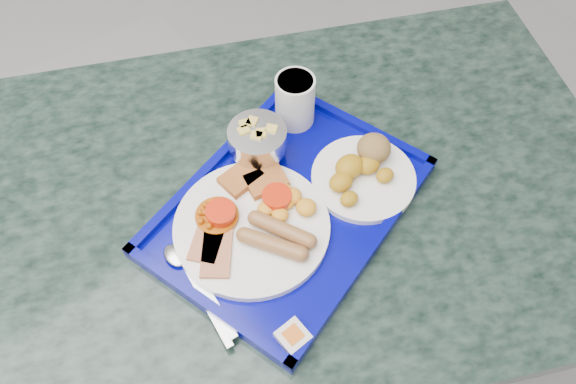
# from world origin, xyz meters

# --- Properties ---
(table) EXTENTS (1.35, 1.16, 0.71)m
(table) POSITION_xyz_m (0.96, -0.08, 0.53)
(table) COLOR slate
(table) RESTS_ON floor
(tray) EXTENTS (0.51, 0.44, 0.03)m
(tray) POSITION_xyz_m (0.92, -0.10, 0.72)
(tray) COLOR #020483
(tray) RESTS_ON table
(main_plate) EXTENTS (0.25, 0.25, 0.04)m
(main_plate) POSITION_xyz_m (0.86, -0.10, 0.74)
(main_plate) COLOR white
(main_plate) RESTS_ON tray
(bread_plate) EXTENTS (0.18, 0.18, 0.06)m
(bread_plate) POSITION_xyz_m (1.06, -0.13, 0.74)
(bread_plate) COLOR white
(bread_plate) RESTS_ON tray
(fruit_bowl) EXTENTS (0.10, 0.10, 0.07)m
(fruit_bowl) POSITION_xyz_m (0.95, 0.01, 0.77)
(fruit_bowl) COLOR silver
(fruit_bowl) RESTS_ON tray
(juice_cup) EXTENTS (0.07, 0.07, 0.10)m
(juice_cup) POSITION_xyz_m (1.05, 0.04, 0.78)
(juice_cup) COLOR silver
(juice_cup) RESTS_ON tray
(spoon) EXTENTS (0.04, 0.19, 0.01)m
(spoon) POSITION_xyz_m (0.73, -0.10, 0.73)
(spoon) COLOR silver
(spoon) RESTS_ON tray
(knife) EXTENTS (0.03, 0.16, 0.00)m
(knife) POSITION_xyz_m (0.73, -0.17, 0.73)
(knife) COLOR silver
(knife) RESTS_ON tray
(jam_packet) EXTENTS (0.04, 0.04, 0.02)m
(jam_packet) POSITION_xyz_m (0.80, -0.29, 0.73)
(jam_packet) COLOR white
(jam_packet) RESTS_ON tray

